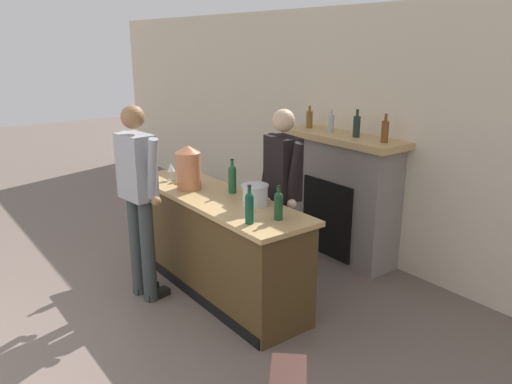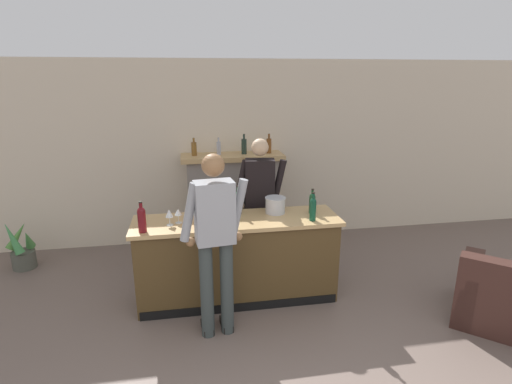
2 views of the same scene
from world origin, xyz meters
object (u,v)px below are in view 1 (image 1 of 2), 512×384
at_px(person_customer, 139,195).
at_px(wine_glass_mid_counter, 171,168).
at_px(fireplace_stone, 342,195).
at_px(wine_bottle_merlot_tall, 249,206).
at_px(ice_bucket_steel, 255,195).
at_px(wine_bottle_cabernet_heavy, 279,204).
at_px(wine_bottle_chardonnay_pale, 147,163).
at_px(wine_bottle_burgundy_dark, 232,178).
at_px(wine_glass_front_right, 180,170).
at_px(person_bartender, 282,193).
at_px(potted_plant_corner, 187,183).
at_px(copper_dispenser, 188,167).

bearing_deg(person_customer, wine_glass_mid_counter, 128.03).
distance_m(fireplace_stone, wine_bottle_merlot_tall, 1.95).
height_order(ice_bucket_steel, wine_bottle_cabernet_heavy, wine_bottle_cabernet_heavy).
height_order(ice_bucket_steel, wine_bottle_chardonnay_pale, wine_bottle_chardonnay_pale).
distance_m(wine_bottle_burgundy_dark, wine_glass_front_right, 0.70).
bearing_deg(wine_glass_front_right, wine_glass_mid_counter, -151.17).
height_order(person_bartender, wine_bottle_burgundy_dark, person_bartender).
bearing_deg(person_customer, wine_bottle_burgundy_dark, 68.18).
distance_m(person_bartender, ice_bucket_steel, 0.42).
height_order(person_bartender, wine_bottle_cabernet_heavy, person_bartender).
relative_size(wine_bottle_burgundy_dark, wine_glass_mid_counter, 1.86).
bearing_deg(ice_bucket_steel, wine_glass_mid_counter, -170.41).
height_order(wine_bottle_burgundy_dark, wine_glass_mid_counter, wine_bottle_burgundy_dark).
relative_size(person_bartender, wine_bottle_merlot_tall, 5.58).
bearing_deg(wine_glass_front_right, person_customer, -60.43).
bearing_deg(ice_bucket_steel, wine_bottle_cabernet_heavy, -10.44).
bearing_deg(fireplace_stone, ice_bucket_steel, -77.43).
bearing_deg(wine_bottle_merlot_tall, ice_bucket_steel, 137.56).
xyz_separation_m(person_customer, wine_bottle_chardonnay_pale, (-0.71, 0.42, 0.10)).
height_order(person_bartender, wine_glass_mid_counter, person_bartender).
xyz_separation_m(fireplace_stone, potted_plant_corner, (-2.90, -0.35, -0.46)).
relative_size(person_customer, wine_bottle_burgundy_dark, 5.55).
bearing_deg(copper_dispenser, wine_glass_front_right, 167.87).
xyz_separation_m(fireplace_stone, person_customer, (-0.42, -2.23, 0.32)).
bearing_deg(fireplace_stone, person_bartender, -78.37).
distance_m(person_bartender, wine_glass_front_right, 1.14).
relative_size(copper_dispenser, wine_glass_mid_counter, 2.43).
distance_m(potted_plant_corner, wine_bottle_cabernet_heavy, 3.93).
xyz_separation_m(copper_dispenser, wine_glass_mid_counter, (-0.40, 0.02, -0.09)).
bearing_deg(ice_bucket_steel, potted_plant_corner, 161.01).
distance_m(wine_bottle_chardonnay_pale, wine_glass_mid_counter, 0.30).
bearing_deg(wine_bottle_cabernet_heavy, wine_glass_mid_counter, -175.58).
distance_m(potted_plant_corner, person_bartender, 3.29).
height_order(wine_bottle_merlot_tall, wine_glass_mid_counter, wine_bottle_merlot_tall).
bearing_deg(copper_dispenser, fireplace_stone, 74.48).
height_order(wine_bottle_burgundy_dark, wine_glass_front_right, wine_bottle_burgundy_dark).
bearing_deg(wine_bottle_burgundy_dark, fireplace_stone, 85.99).
bearing_deg(wine_bottle_chardonnay_pale, potted_plant_corner, 140.55).
bearing_deg(wine_glass_mid_counter, ice_bucket_steel, 9.59).
height_order(person_bartender, ice_bucket_steel, person_bartender).
height_order(fireplace_stone, wine_glass_front_right, fireplace_stone).
distance_m(potted_plant_corner, copper_dispenser, 2.93).
bearing_deg(wine_bottle_burgundy_dark, person_bartender, 48.11).
relative_size(wine_bottle_cabernet_heavy, wine_glass_front_right, 1.77).
height_order(person_bartender, wine_bottle_chardonnay_pale, person_bartender).
bearing_deg(ice_bucket_steel, person_customer, -134.45).
xyz_separation_m(potted_plant_corner, person_bartender, (3.12, -0.71, 0.73)).
bearing_deg(copper_dispenser, person_customer, -85.68).
relative_size(fireplace_stone, wine_bottle_merlot_tall, 5.30).
distance_m(ice_bucket_steel, wine_bottle_cabernet_heavy, 0.43).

